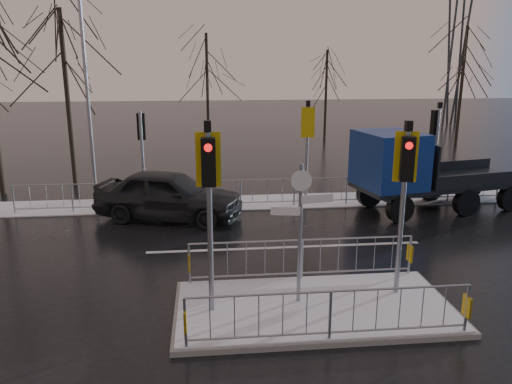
{
  "coord_description": "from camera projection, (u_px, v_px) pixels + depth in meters",
  "views": [
    {
      "loc": [
        -2.26,
        -9.65,
        5.26
      ],
      "look_at": [
        -0.9,
        3.4,
        1.8
      ],
      "focal_mm": 35.0,
      "sensor_mm": 36.0,
      "label": 1
    }
  ],
  "objects": [
    {
      "name": "lane_markings",
      "position": [
        317.0,
        318.0,
        10.53
      ],
      "size": [
        8.0,
        11.38,
        0.01
      ],
      "color": "silver",
      "rests_on": "ground"
    },
    {
      "name": "tree_far_b",
      "position": [
        326.0,
        77.0,
        33.47
      ],
      "size": [
        3.25,
        3.25,
        6.14
      ],
      "color": "black",
      "rests_on": "ground"
    },
    {
      "name": "snow_verge",
      "position": [
        265.0,
        202.0,
        19.12
      ],
      "size": [
        30.0,
        2.0,
        0.04
      ],
      "primitive_type": "cube",
      "color": "white",
      "rests_on": "ground"
    },
    {
      "name": "ground",
      "position": [
        313.0,
        310.0,
        10.85
      ],
      "size": [
        120.0,
        120.0,
        0.0
      ],
      "primitive_type": "plane",
      "color": "black",
      "rests_on": "ground"
    },
    {
      "name": "far_kerb_fixtures",
      "position": [
        275.0,
        179.0,
        18.4
      ],
      "size": [
        18.0,
        0.65,
        3.83
      ],
      "color": "gray",
      "rests_on": "ground"
    },
    {
      "name": "car_far_lane",
      "position": [
        169.0,
        195.0,
        16.93
      ],
      "size": [
        5.37,
        3.44,
        1.7
      ],
      "primitive_type": "imported",
      "rotation": [
        0.0,
        0.0,
        1.26
      ],
      "color": "black",
      "rests_on": "ground"
    },
    {
      "name": "street_lamp_left",
      "position": [
        88.0,
        83.0,
        18.2
      ],
      "size": [
        1.25,
        0.18,
        8.2
      ],
      "color": "gray",
      "rests_on": "ground"
    },
    {
      "name": "flatbed_truck",
      "position": [
        411.0,
        170.0,
        17.56
      ],
      "size": [
        6.61,
        3.5,
        2.91
      ],
      "color": "black",
      "rests_on": "ground"
    },
    {
      "name": "tree_far_a",
      "position": [
        207.0,
        68.0,
        30.58
      ],
      "size": [
        3.75,
        3.75,
        7.08
      ],
      "color": "black",
      "rests_on": "ground"
    },
    {
      "name": "traffic_island",
      "position": [
        313.0,
        294.0,
        10.76
      ],
      "size": [
        6.0,
        3.04,
        4.15
      ],
      "color": "slate",
      "rests_on": "ground"
    },
    {
      "name": "tree_far_c",
      "position": [
        464.0,
        63.0,
        31.14
      ],
      "size": [
        4.0,
        4.0,
        7.55
      ],
      "color": "black",
      "rests_on": "ground"
    },
    {
      "name": "tree_near_b",
      "position": [
        64.0,
        64.0,
        20.76
      ],
      "size": [
        4.0,
        4.0,
        7.55
      ],
      "color": "black",
      "rests_on": "ground"
    }
  ]
}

